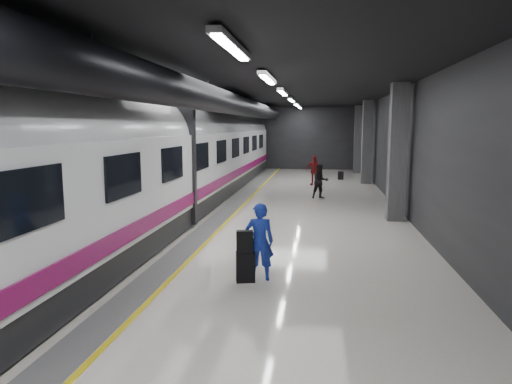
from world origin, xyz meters
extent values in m
plane|color=silver|center=(0.00, 0.00, 0.00)|extent=(40.00, 40.00, 0.00)
cube|color=black|center=(0.00, 0.00, 4.50)|extent=(10.00, 40.00, 0.02)
cube|color=#28282B|center=(0.00, 20.00, 2.25)|extent=(10.00, 0.02, 4.50)
cube|color=#28282B|center=(-5.00, 0.00, 2.25)|extent=(0.02, 40.00, 4.50)
cube|color=#28282B|center=(5.00, 0.00, 2.25)|extent=(0.02, 40.00, 4.50)
cube|color=slate|center=(-1.35, 0.00, 0.01)|extent=(0.65, 39.80, 0.01)
cube|color=yellow|center=(-0.95, 0.00, 0.01)|extent=(0.10, 39.80, 0.01)
cylinder|color=black|center=(-1.30, 0.00, 3.95)|extent=(0.80, 38.00, 0.80)
cube|color=silver|center=(0.60, -6.00, 4.40)|extent=(0.22, 2.60, 0.10)
cube|color=silver|center=(0.60, -1.00, 4.40)|extent=(0.22, 2.60, 0.10)
cube|color=silver|center=(0.60, 4.00, 4.40)|extent=(0.22, 2.60, 0.10)
cube|color=silver|center=(0.60, 9.00, 4.40)|extent=(0.22, 2.60, 0.10)
cube|color=silver|center=(0.60, 14.00, 4.40)|extent=(0.22, 2.60, 0.10)
cube|color=silver|center=(0.60, 18.00, 4.40)|extent=(0.22, 2.60, 0.10)
cube|color=#515154|center=(4.55, 2.00, 2.25)|extent=(0.55, 0.55, 4.50)
cube|color=#515154|center=(4.55, 12.00, 2.25)|extent=(0.55, 0.55, 4.50)
cube|color=#515154|center=(4.55, 18.00, 2.25)|extent=(0.55, 0.55, 4.50)
cube|color=black|center=(-3.25, 0.00, 0.35)|extent=(2.80, 38.00, 0.60)
cube|color=white|center=(-3.25, 0.00, 1.75)|extent=(2.90, 38.00, 2.20)
cylinder|color=white|center=(-3.25, 0.00, 2.70)|extent=(2.80, 38.00, 2.80)
cube|color=#7F0B4D|center=(-1.78, 0.00, 0.95)|extent=(0.04, 38.00, 0.35)
cube|color=black|center=(-3.25, 0.00, 2.00)|extent=(3.05, 0.25, 3.80)
cube|color=black|center=(-1.78, -8.00, 2.15)|extent=(0.05, 1.60, 0.85)
cube|color=black|center=(-1.78, -5.00, 2.15)|extent=(0.05, 1.60, 0.85)
cube|color=black|center=(-1.78, -2.00, 2.15)|extent=(0.05, 1.60, 0.85)
cube|color=black|center=(-1.78, 1.00, 2.15)|extent=(0.05, 1.60, 0.85)
cube|color=black|center=(-1.78, 4.00, 2.15)|extent=(0.05, 1.60, 0.85)
cube|color=black|center=(-1.78, 7.00, 2.15)|extent=(0.05, 1.60, 0.85)
cube|color=black|center=(-1.78, 10.00, 2.15)|extent=(0.05, 1.60, 0.85)
cube|color=black|center=(-1.78, 13.00, 2.15)|extent=(0.05, 1.60, 0.85)
cube|color=black|center=(-1.78, 16.00, 2.15)|extent=(0.05, 1.60, 0.85)
imported|color=blue|center=(0.86, -4.57, 0.80)|extent=(0.64, 0.48, 1.59)
cube|color=black|center=(0.60, -4.73, 0.31)|extent=(0.42, 0.32, 0.61)
cube|color=black|center=(0.58, -4.74, 0.83)|extent=(0.36, 0.23, 0.44)
imported|color=black|center=(2.06, 6.29, 0.76)|extent=(0.88, 0.78, 1.51)
imported|color=maroon|center=(1.73, 10.87, 0.80)|extent=(1.01, 0.66, 1.59)
cube|color=black|center=(3.26, 13.61, 0.24)|extent=(0.33, 0.22, 0.47)
camera|label=1|loc=(2.05, -13.48, 3.11)|focal=32.00mm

